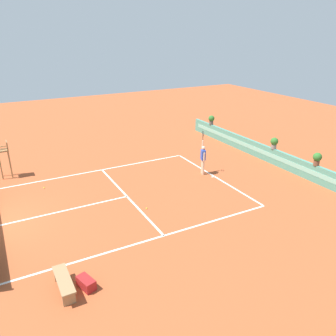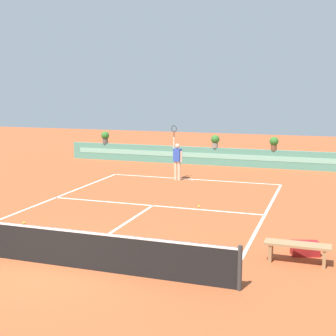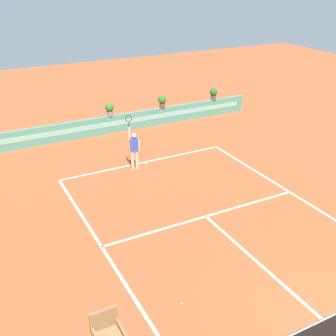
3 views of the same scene
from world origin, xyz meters
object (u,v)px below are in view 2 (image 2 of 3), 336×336
at_px(bench_courtside, 297,249).
at_px(tennis_ball_mid_court, 199,206).
at_px(tennis_player, 177,158).
at_px(potted_plant_right, 274,143).
at_px(tennis_ball_near_baseline, 24,223).
at_px(gear_bag, 305,248).
at_px(potted_plant_centre, 215,140).
at_px(potted_plant_far_left, 105,137).

bearing_deg(bench_courtside, tennis_ball_mid_court, 128.91).
bearing_deg(tennis_player, potted_plant_right, 51.38).
xyz_separation_m(tennis_ball_near_baseline, tennis_ball_mid_court, (4.74, 3.92, 0.00)).
xyz_separation_m(bench_courtside, tennis_player, (-6.14, 9.43, 0.67)).
distance_m(tennis_player, tennis_ball_mid_court, 5.41).
xyz_separation_m(bench_courtside, potted_plant_right, (-2.22, 14.33, 1.04)).
xyz_separation_m(gear_bag, tennis_ball_near_baseline, (-8.67, 0.10, -0.15)).
bearing_deg(tennis_ball_near_baseline, gear_bag, -0.63).
relative_size(tennis_ball_mid_court, potted_plant_centre, 0.09).
xyz_separation_m(tennis_player, tennis_ball_mid_court, (2.36, -4.76, -1.02)).
relative_size(tennis_player, potted_plant_far_left, 3.57).
xyz_separation_m(bench_courtside, potted_plant_centre, (-5.47, 14.33, 1.04)).
bearing_deg(potted_plant_far_left, potted_plant_right, 0.00).
bearing_deg(potted_plant_centre, gear_bag, -67.63).
bearing_deg(tennis_ball_mid_court, potted_plant_far_left, 131.50).
relative_size(tennis_player, tennis_ball_mid_court, 38.01).
bearing_deg(gear_bag, potted_plant_centre, 112.37).
bearing_deg(tennis_ball_mid_court, potted_plant_centre, 99.94).
distance_m(gear_bag, potted_plant_centre, 14.83).
bearing_deg(potted_plant_far_left, gear_bag, -47.61).
distance_m(tennis_ball_near_baseline, tennis_ball_mid_court, 6.15).
bearing_deg(tennis_ball_mid_court, tennis_ball_near_baseline, -140.40).
xyz_separation_m(tennis_ball_mid_court, potted_plant_centre, (-1.69, 9.66, 1.38)).
bearing_deg(tennis_ball_near_baseline, potted_plant_far_left, 105.67).
relative_size(tennis_ball_near_baseline, potted_plant_centre, 0.09).
height_order(gear_bag, potted_plant_far_left, potted_plant_far_left).
relative_size(bench_courtside, tennis_ball_mid_court, 23.53).
bearing_deg(potted_plant_centre, bench_courtside, -69.12).
height_order(gear_bag, tennis_ball_mid_court, gear_bag).
height_order(tennis_player, potted_plant_right, tennis_player).
height_order(tennis_player, potted_plant_centre, tennis_player).
height_order(tennis_player, tennis_ball_mid_court, tennis_player).
bearing_deg(gear_bag, tennis_player, 125.67).
bearing_deg(gear_bag, potted_plant_right, 99.88).
height_order(tennis_ball_near_baseline, potted_plant_far_left, potted_plant_far_left).
height_order(potted_plant_centre, potted_plant_right, same).
height_order(bench_courtside, potted_plant_right, potted_plant_right).
height_order(bench_courtside, tennis_ball_mid_court, bench_courtside).
height_order(bench_courtside, potted_plant_centre, potted_plant_centre).
xyz_separation_m(bench_courtside, tennis_ball_near_baseline, (-8.51, 0.76, -0.34)).
bearing_deg(potted_plant_far_left, tennis_player, -38.40).
xyz_separation_m(gear_bag, potted_plant_centre, (-5.63, 13.67, 1.23)).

